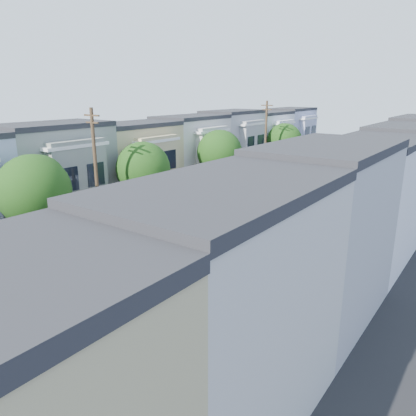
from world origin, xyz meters
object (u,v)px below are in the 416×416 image
at_px(tree_e, 284,141).
at_px(tree_far_r, 382,163).
at_px(utility_pole_near, 96,177).
at_px(parked_left_c, 108,240).
at_px(lead_sedan, 269,215).
at_px(tree_d, 219,153).
at_px(parked_left_d, 197,206).
at_px(parked_right_b, 190,290).
at_px(tree_c, 142,169).
at_px(tree_b, 33,191).
at_px(parked_right_d, 348,193).
at_px(parked_right_c, 318,211).
at_px(parked_right_a, 109,339).
at_px(utility_pole_far, 265,142).
at_px(fedex_truck, 213,229).

distance_m(tree_e, tree_far_r, 13.43).
height_order(utility_pole_near, parked_left_c, utility_pole_near).
xyz_separation_m(tree_e, lead_sedan, (8.18, -19.04, -4.09)).
bearing_deg(tree_d, parked_left_d, -75.78).
xyz_separation_m(parked_left_c, parked_right_b, (9.80, -2.57, -0.01)).
bearing_deg(tree_c, utility_pole_near, -89.97).
height_order(tree_b, parked_right_d, tree_b).
bearing_deg(lead_sedan, parked_left_c, -113.87).
distance_m(parked_right_c, parked_right_d, 8.63).
bearing_deg(parked_left_d, tree_d, 104.96).
height_order(utility_pole_near, parked_right_d, utility_pole_near).
relative_size(tree_e, parked_right_a, 1.84).
relative_size(tree_far_r, parked_right_a, 1.32).
distance_m(lead_sedan, parked_right_b, 15.36).
bearing_deg(tree_c, parked_right_c, 44.30).
distance_m(parked_right_a, parked_right_c, 24.44).
bearing_deg(parked_right_a, parked_left_d, 112.42).
xyz_separation_m(tree_c, parked_right_a, (11.20, -13.51, -4.37)).
xyz_separation_m(tree_far_r, utility_pole_far, (-13.20, -2.89, 1.58)).
distance_m(tree_d, utility_pole_near, 15.88).
relative_size(utility_pole_far, parked_right_d, 2.30).
xyz_separation_m(tree_c, parked_left_d, (1.40, 5.60, -4.27)).
relative_size(parked_right_a, parked_right_b, 1.02).
bearing_deg(parked_left_c, tree_d, 92.68).
relative_size(tree_far_r, parked_left_d, 0.95).
relative_size(fedex_truck, parked_right_c, 1.18).
bearing_deg(utility_pole_far, lead_sedan, -59.69).
relative_size(utility_pole_near, parked_left_d, 1.85).
height_order(fedex_truck, parked_right_c, fedex_truck).
bearing_deg(tree_e, tree_b, -90.00).
distance_m(tree_c, tree_far_r, 27.56).
xyz_separation_m(tree_b, utility_pole_far, (0.00, 31.06, 0.07)).
distance_m(tree_b, tree_e, 36.12).
bearing_deg(fedex_truck, parked_left_c, -144.31).
xyz_separation_m(parked_left_d, parked_right_d, (9.80, 13.96, -0.05)).
bearing_deg(tree_far_r, parked_right_d, -113.49).
distance_m(parked_left_d, parked_right_b, 16.60).
bearing_deg(utility_pole_far, utility_pole_near, -90.00).
distance_m(lead_sedan, parked_right_c, 4.75).
bearing_deg(parked_right_c, parked_right_d, 87.07).
height_order(tree_e, tree_far_r, tree_e).
height_order(lead_sedan, parked_right_c, lead_sedan).
bearing_deg(fedex_truck, parked_right_a, -73.41).
xyz_separation_m(utility_pole_far, parked_left_d, (1.40, -15.65, -4.40)).
bearing_deg(tree_c, lead_sedan, 41.64).
relative_size(tree_c, parked_right_b, 1.91).
bearing_deg(tree_c, tree_b, -90.00).
xyz_separation_m(tree_b, tree_far_r, (13.20, 33.95, -1.51)).
bearing_deg(parked_left_c, tree_c, 102.81).
bearing_deg(tree_far_r, tree_d, -135.40).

